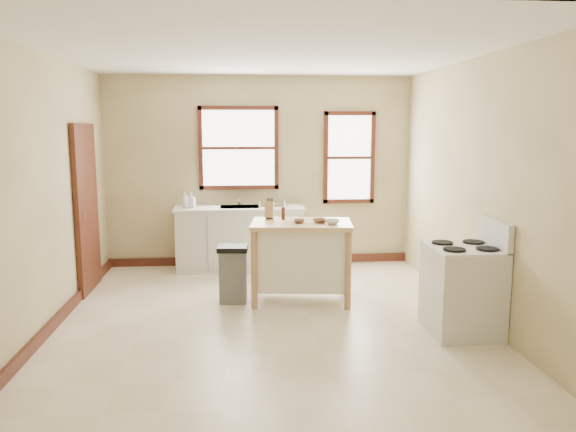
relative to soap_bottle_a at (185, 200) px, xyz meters
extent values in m
plane|color=beige|center=(1.07, -2.13, -1.03)|extent=(5.00, 5.00, 0.00)
plane|color=white|center=(1.07, -2.13, 1.77)|extent=(5.00, 5.00, 0.00)
cube|color=#D3C28A|center=(1.07, 0.37, 0.37)|extent=(4.50, 0.04, 2.80)
cube|color=#D3C28A|center=(-1.18, -2.13, 0.37)|extent=(0.04, 5.00, 2.80)
cube|color=#D3C28A|center=(3.32, -2.13, 0.37)|extent=(0.04, 5.00, 2.80)
cube|color=#3C1810|center=(-1.14, -0.83, 0.02)|extent=(0.06, 0.90, 2.10)
cube|color=#3C1810|center=(1.07, 0.34, -0.97)|extent=(4.50, 0.04, 0.12)
cube|color=#3C1810|center=(-1.15, -2.13, -0.97)|extent=(0.04, 5.00, 0.12)
cylinder|color=silver|center=(0.77, 0.25, 0.00)|extent=(0.03, 0.03, 0.22)
imported|color=#B2B2B2|center=(0.00, 0.00, 0.00)|extent=(0.09, 0.09, 0.23)
imported|color=#B2B2B2|center=(0.09, 0.03, -0.01)|extent=(0.11, 0.12, 0.21)
cylinder|color=#441F12|center=(1.29, -1.31, -0.01)|extent=(0.05, 0.05, 0.15)
imported|color=brown|center=(1.46, -1.57, -0.06)|extent=(0.18, 0.18, 0.04)
imported|color=brown|center=(1.70, -1.58, -0.06)|extent=(0.23, 0.23, 0.04)
imported|color=silver|center=(1.83, -1.69, -0.05)|extent=(0.22, 0.22, 0.05)
camera|label=1|loc=(0.76, -7.97, 1.03)|focal=35.00mm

